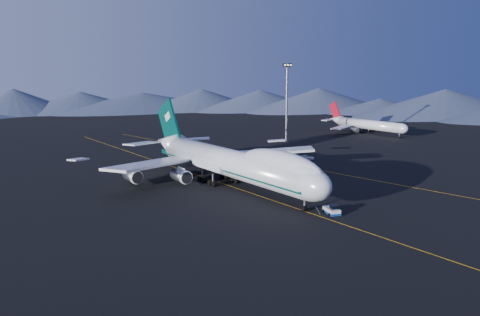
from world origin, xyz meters
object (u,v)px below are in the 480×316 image
boeing_747 (231,162)px  service_van (306,157)px  second_jet (366,124)px  floodlight_mast (287,102)px  pushback_tug (332,211)px

boeing_747 → service_van: size_ratio=15.20×
second_jet → service_van: second_jet is taller
boeing_747 → service_van: bearing=25.1°
boeing_747 → floodlight_mast: (59.43, 53.60, 9.02)m
service_van → second_jet: bearing=2.3°
second_jet → pushback_tug: bearing=-122.3°
pushback_tug → floodlight_mast: 102.72m
boeing_747 → pushback_tug: (3.00, -31.05, -5.24)m
pushback_tug → service_van: pushback_tug is taller
boeing_747 → service_van: boeing_747 is taller
boeing_747 → floodlight_mast: size_ratio=2.47×
pushback_tug → second_jet: bearing=58.8°
boeing_747 → pushback_tug: size_ratio=15.68×
pushback_tug → second_jet: 131.88m
service_van → floodlight_mast: bearing=33.2°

